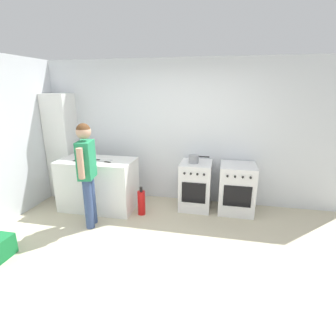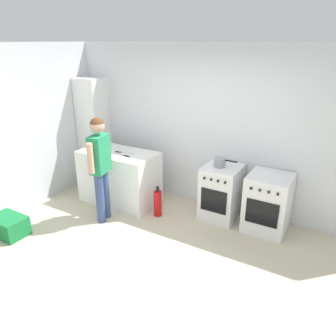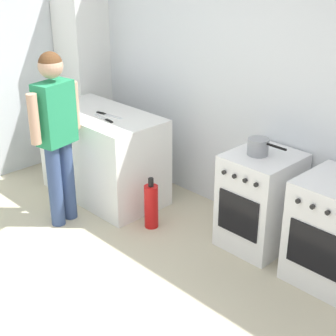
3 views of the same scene
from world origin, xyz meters
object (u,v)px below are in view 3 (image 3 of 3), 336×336
at_px(fire_extinguisher, 151,206).
at_px(larder_cabinet, 84,78).
at_px(knife_paring, 69,109).
at_px(oven_left, 260,201).
at_px(knife_chef, 104,119).
at_px(knife_carving, 108,115).
at_px(knife_bread, 73,112).
at_px(pot, 258,147).
at_px(person, 56,125).

distance_m(fire_extinguisher, larder_cabinet, 2.03).
bearing_deg(fire_extinguisher, larder_cabinet, 161.95).
bearing_deg(knife_paring, oven_left, 14.78).
bearing_deg(knife_chef, oven_left, 16.98).
bearing_deg(knife_carving, knife_bread, -148.94).
distance_m(pot, knife_paring, 2.05).
xyz_separation_m(oven_left, knife_chef, (-1.53, -0.47, 0.48)).
bearing_deg(knife_carving, knife_chef, -57.25).
height_order(fire_extinguisher, larder_cabinet, larder_cabinet).
xyz_separation_m(person, larder_cabinet, (-1.11, 1.10, 0.04)).
relative_size(knife_paring, person, 0.13).
bearing_deg(knife_chef, knife_bread, -165.64).
bearing_deg(person, knife_bread, 130.59).
xyz_separation_m(knife_chef, person, (-0.00, -0.53, 0.06)).
bearing_deg(person, oven_left, 33.06).
bearing_deg(knife_carving, pot, 12.48).
xyz_separation_m(knife_bread, person, (0.37, -0.44, 0.06)).
bearing_deg(larder_cabinet, knife_chef, -26.98).
distance_m(oven_left, knife_paring, 2.15).
xyz_separation_m(pot, knife_paring, (-1.99, -0.50, -0.02)).
xyz_separation_m(pot, person, (-1.49, -0.97, 0.04)).
height_order(person, larder_cabinet, larder_cabinet).
height_order(pot, fire_extinguisher, pot).
relative_size(pot, fire_extinguisher, 0.71).
distance_m(knife_paring, knife_chef, 0.50).
bearing_deg(knife_bread, person, -49.41).
xyz_separation_m(knife_paring, knife_chef, (0.50, 0.07, -0.00)).
bearing_deg(knife_bread, pot, 15.96).
bearing_deg(larder_cabinet, pot, -2.91).
height_order(knife_paring, knife_carving, same).
bearing_deg(larder_cabinet, person, -44.68).
relative_size(knife_chef, knife_bread, 0.99).
bearing_deg(pot, knife_carving, -167.52).
relative_size(pot, knife_paring, 1.73).
height_order(oven_left, knife_carving, knife_carving).
distance_m(person, larder_cabinet, 1.57).
relative_size(oven_left, person, 0.53).
xyz_separation_m(pot, larder_cabinet, (-2.61, 0.13, 0.08)).
xyz_separation_m(knife_carving, larder_cabinet, (-1.06, 0.48, 0.10)).
xyz_separation_m(oven_left, knife_bread, (-1.91, -0.56, 0.48)).
relative_size(person, larder_cabinet, 0.81).
distance_m(oven_left, pot, 0.50).
distance_m(knife_carving, person, 0.63).
bearing_deg(knife_paring, person, -43.31).
bearing_deg(knife_carving, fire_extinguisher, -8.25).
bearing_deg(person, knife_paring, 136.69).
bearing_deg(larder_cabinet, knife_carving, -24.19).
height_order(oven_left, person, person).
distance_m(knife_chef, knife_carving, 0.11).
bearing_deg(oven_left, knife_chef, -163.02).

